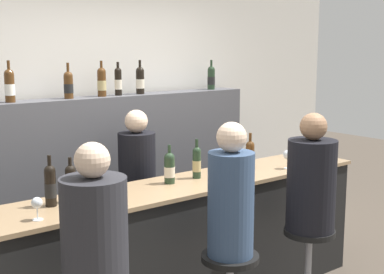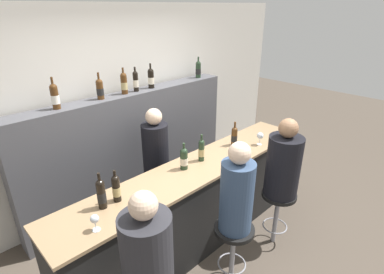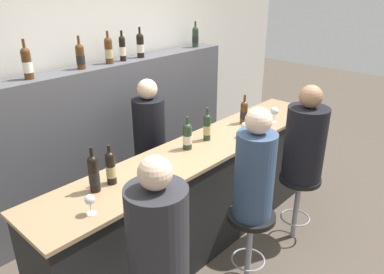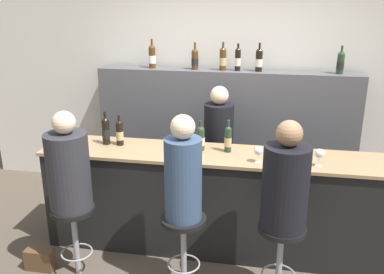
% 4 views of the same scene
% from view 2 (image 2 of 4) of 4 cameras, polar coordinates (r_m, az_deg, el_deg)
% --- Properties ---
extents(ground_plane, '(16.00, 16.00, 0.00)m').
position_cam_2_polar(ground_plane, '(3.64, 4.07, -21.06)').
color(ground_plane, '#4C4238').
extents(wall_back, '(6.40, 0.05, 2.60)m').
position_cam_2_polar(wall_back, '(4.10, -13.41, 5.20)').
color(wall_back, beige).
rests_on(wall_back, ground_plane).
extents(bar_counter, '(3.24, 0.58, 1.00)m').
position_cam_2_polar(bar_counter, '(3.45, 0.91, -12.92)').
color(bar_counter, black).
rests_on(bar_counter, ground_plane).
extents(back_bar_cabinet, '(3.04, 0.28, 1.56)m').
position_cam_2_polar(back_bar_cabinet, '(4.11, -11.07, -2.33)').
color(back_bar_cabinet, '#4C4C51').
rests_on(back_bar_cabinet, ground_plane).
extents(wine_bottle_counter_0, '(0.07, 0.07, 0.33)m').
position_cam_2_polar(wine_bottle_counter_0, '(2.62, -16.90, -10.28)').
color(wine_bottle_counter_0, black).
rests_on(wine_bottle_counter_0, bar_counter).
extents(wine_bottle_counter_1, '(0.07, 0.07, 0.30)m').
position_cam_2_polar(wine_bottle_counter_1, '(2.68, -14.24, -9.40)').
color(wine_bottle_counter_1, black).
rests_on(wine_bottle_counter_1, bar_counter).
extents(wine_bottle_counter_2, '(0.08, 0.08, 0.29)m').
position_cam_2_polar(wine_bottle_counter_2, '(3.08, -1.55, -4.10)').
color(wine_bottle_counter_2, '#233823').
rests_on(wine_bottle_counter_2, bar_counter).
extents(wine_bottle_counter_3, '(0.07, 0.07, 0.31)m').
position_cam_2_polar(wine_bottle_counter_3, '(3.24, 1.81, -2.48)').
color(wine_bottle_counter_3, '#233823').
rests_on(wine_bottle_counter_3, bar_counter).
extents(wine_bottle_counter_4, '(0.07, 0.07, 0.30)m').
position_cam_2_polar(wine_bottle_counter_4, '(3.64, 8.06, 0.21)').
color(wine_bottle_counter_4, '#4C2D14').
rests_on(wine_bottle_counter_4, bar_counter).
extents(wine_bottle_backbar_0, '(0.08, 0.08, 0.34)m').
position_cam_2_polar(wine_bottle_backbar_0, '(3.43, -24.67, 7.08)').
color(wine_bottle_backbar_0, '#4C2D14').
rests_on(wine_bottle_backbar_0, back_bar_cabinet).
extents(wine_bottle_backbar_1, '(0.08, 0.08, 0.31)m').
position_cam_2_polar(wine_bottle_backbar_1, '(3.63, -17.14, 8.75)').
color(wine_bottle_backbar_1, '#4C2D14').
rests_on(wine_bottle_backbar_1, back_bar_cabinet).
extents(wine_bottle_backbar_2, '(0.08, 0.08, 0.32)m').
position_cam_2_polar(wine_bottle_backbar_2, '(3.78, -12.83, 9.97)').
color(wine_bottle_backbar_2, '#4C2D14').
rests_on(wine_bottle_backbar_2, back_bar_cabinet).
extents(wine_bottle_backbar_3, '(0.07, 0.07, 0.31)m').
position_cam_2_polar(wine_bottle_backbar_3, '(3.87, -10.68, 10.44)').
color(wine_bottle_backbar_3, black).
rests_on(wine_bottle_backbar_3, back_bar_cabinet).
extents(wine_bottle_backbar_4, '(0.08, 0.08, 0.32)m').
position_cam_2_polar(wine_bottle_backbar_4, '(4.00, -7.83, 11.06)').
color(wine_bottle_backbar_4, black).
rests_on(wine_bottle_backbar_4, back_bar_cabinet).
extents(wine_bottle_backbar_5, '(0.08, 0.08, 0.31)m').
position_cam_2_polar(wine_bottle_backbar_5, '(4.57, 1.20, 12.78)').
color(wine_bottle_backbar_5, '#233823').
rests_on(wine_bottle_backbar_5, back_bar_cabinet).
extents(wine_glass_0, '(0.07, 0.07, 0.14)m').
position_cam_2_polar(wine_glass_0, '(2.42, -18.06, -14.71)').
color(wine_glass_0, silver).
rests_on(wine_glass_0, bar_counter).
extents(wine_glass_1, '(0.08, 0.08, 0.15)m').
position_cam_2_polar(wine_glass_1, '(3.32, 7.92, -2.46)').
color(wine_glass_1, silver).
rests_on(wine_glass_1, bar_counter).
extents(wine_glass_2, '(0.08, 0.08, 0.16)m').
position_cam_2_polar(wine_glass_2, '(3.71, 12.85, 0.19)').
color(wine_glass_2, silver).
rests_on(wine_glass_2, bar_counter).
extents(guest_seated_left, '(0.36, 0.36, 0.85)m').
position_cam_2_polar(guest_seated_left, '(2.18, -8.55, -21.14)').
color(guest_seated_left, '#28282D').
rests_on(guest_seated_left, bar_stool_left).
extents(bar_stool_middle, '(0.38, 0.38, 0.67)m').
position_cam_2_polar(bar_stool_middle, '(3.02, 7.89, -18.82)').
color(bar_stool_middle, gray).
rests_on(bar_stool_middle, ground_plane).
extents(guest_seated_middle, '(0.30, 0.30, 0.87)m').
position_cam_2_polar(guest_seated_middle, '(2.70, 8.53, -10.46)').
color(guest_seated_middle, '#334766').
rests_on(guest_seated_middle, bar_stool_middle).
extents(bar_stool_right, '(0.38, 0.38, 0.67)m').
position_cam_2_polar(bar_stool_right, '(3.56, 16.02, -12.18)').
color(bar_stool_right, gray).
rests_on(bar_stool_right, ground_plane).
extents(guest_seated_right, '(0.36, 0.36, 0.87)m').
position_cam_2_polar(guest_seated_right, '(3.29, 17.03, -4.84)').
color(guest_seated_right, black).
rests_on(guest_seated_right, bar_stool_right).
extents(bartender, '(0.32, 0.32, 1.49)m').
position_cam_2_polar(bartender, '(3.76, -6.75, -6.28)').
color(bartender, black).
rests_on(bartender, ground_plane).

